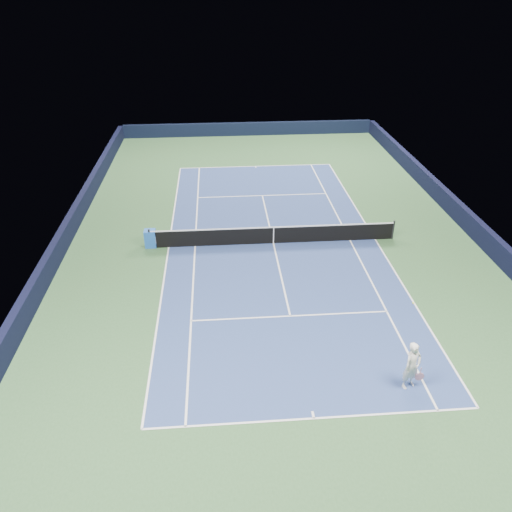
{
  "coord_description": "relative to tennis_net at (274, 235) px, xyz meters",
  "views": [
    {
      "loc": [
        -2.76,
        -22.99,
        12.56
      ],
      "look_at": [
        -1.16,
        -3.0,
        1.0
      ],
      "focal_mm": 35.0,
      "sensor_mm": 36.0,
      "label": 1
    }
  ],
  "objects": [
    {
      "name": "ground",
      "position": [
        0.0,
        0.0,
        -0.5
      ],
      "size": [
        40.0,
        40.0,
        0.0
      ],
      "primitive_type": "plane",
      "color": "#2F562E",
      "rests_on": "ground"
    },
    {
      "name": "wall_far",
      "position": [
        0.0,
        19.82,
        0.05
      ],
      "size": [
        22.0,
        0.35,
        1.1
      ],
      "primitive_type": "cube",
      "color": "black",
      "rests_on": "ground"
    },
    {
      "name": "wall_right",
      "position": [
        10.82,
        0.0,
        0.05
      ],
      "size": [
        0.35,
        40.0,
        1.1
      ],
      "primitive_type": "cube",
      "color": "black",
      "rests_on": "ground"
    },
    {
      "name": "wall_left",
      "position": [
        -10.82,
        0.0,
        0.05
      ],
      "size": [
        0.35,
        40.0,
        1.1
      ],
      "primitive_type": "cube",
      "color": "black",
      "rests_on": "ground"
    },
    {
      "name": "court_surface",
      "position": [
        0.0,
        0.0,
        -0.5
      ],
      "size": [
        10.97,
        23.77,
        0.01
      ],
      "primitive_type": "cube",
      "color": "navy",
      "rests_on": "ground"
    },
    {
      "name": "baseline_far",
      "position": [
        0.0,
        11.88,
        -0.5
      ],
      "size": [
        10.97,
        0.08,
        0.0
      ],
      "primitive_type": "cube",
      "color": "white",
      "rests_on": "ground"
    },
    {
      "name": "baseline_near",
      "position": [
        0.0,
        -11.88,
        -0.5
      ],
      "size": [
        10.97,
        0.08,
        0.0
      ],
      "primitive_type": "cube",
      "color": "white",
      "rests_on": "ground"
    },
    {
      "name": "sideline_doubles_right",
      "position": [
        5.49,
        0.0,
        -0.5
      ],
      "size": [
        0.08,
        23.77,
        0.0
      ],
      "primitive_type": "cube",
      "color": "white",
      "rests_on": "ground"
    },
    {
      "name": "sideline_doubles_left",
      "position": [
        -5.49,
        0.0,
        -0.5
      ],
      "size": [
        0.08,
        23.77,
        0.0
      ],
      "primitive_type": "cube",
      "color": "white",
      "rests_on": "ground"
    },
    {
      "name": "sideline_singles_right",
      "position": [
        4.12,
        0.0,
        -0.5
      ],
      "size": [
        0.08,
        23.77,
        0.0
      ],
      "primitive_type": "cube",
      "color": "white",
      "rests_on": "ground"
    },
    {
      "name": "sideline_singles_left",
      "position": [
        -4.12,
        0.0,
        -0.5
      ],
      "size": [
        0.08,
        23.77,
        0.0
      ],
      "primitive_type": "cube",
      "color": "white",
      "rests_on": "ground"
    },
    {
      "name": "service_line_far",
      "position": [
        0.0,
        6.4,
        -0.5
      ],
      "size": [
        8.23,
        0.08,
        0.0
      ],
      "primitive_type": "cube",
      "color": "white",
      "rests_on": "ground"
    },
    {
      "name": "service_line_near",
      "position": [
        0.0,
        -6.4,
        -0.5
      ],
      "size": [
        8.23,
        0.08,
        0.0
      ],
      "primitive_type": "cube",
      "color": "white",
      "rests_on": "ground"
    },
    {
      "name": "center_service_line",
      "position": [
        0.0,
        0.0,
        -0.5
      ],
      "size": [
        0.08,
        12.8,
        0.0
      ],
      "primitive_type": "cube",
      "color": "white",
      "rests_on": "ground"
    },
    {
      "name": "center_mark_far",
      "position": [
        0.0,
        11.73,
        -0.5
      ],
      "size": [
        0.08,
        0.3,
        0.0
      ],
      "primitive_type": "cube",
      "color": "white",
      "rests_on": "ground"
    },
    {
      "name": "center_mark_near",
      "position": [
        0.0,
        -11.73,
        -0.5
      ],
      "size": [
        0.08,
        0.3,
        0.0
      ],
      "primitive_type": "cube",
      "color": "white",
      "rests_on": "ground"
    },
    {
      "name": "tennis_net",
      "position": [
        0.0,
        0.0,
        0.0
      ],
      "size": [
        12.9,
        0.1,
        1.07
      ],
      "color": "black",
      "rests_on": "ground"
    },
    {
      "name": "sponsor_cube",
      "position": [
        -6.4,
        0.18,
        -0.04
      ],
      "size": [
        0.59,
        0.52,
        0.93
      ],
      "color": "blue",
      "rests_on": "ground"
    },
    {
      "name": "tennis_player",
      "position": [
        3.52,
        -10.71,
        0.42
      ],
      "size": [
        0.88,
        1.37,
        2.84
      ],
      "color": "white",
      "rests_on": "ground"
    }
  ]
}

